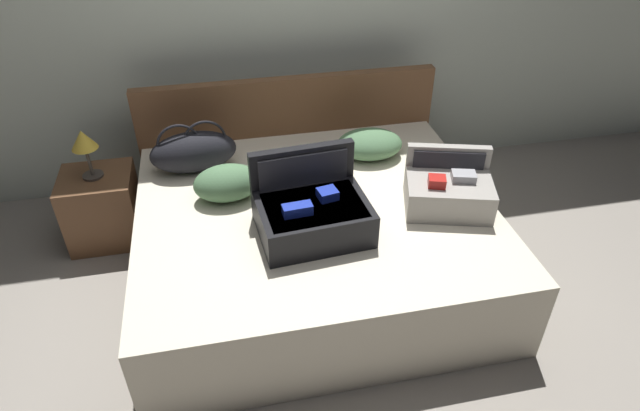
{
  "coord_description": "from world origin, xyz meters",
  "views": [
    {
      "loc": [
        -0.48,
        -2.04,
        2.29
      ],
      "look_at": [
        0.0,
        0.27,
        0.6
      ],
      "focal_mm": 30.56,
      "sensor_mm": 36.0,
      "label": 1
    }
  ],
  "objects": [
    {
      "name": "ground_plane",
      "position": [
        0.0,
        0.0,
        0.0
      ],
      "size": [
        12.0,
        12.0,
        0.0
      ],
      "primitive_type": "plane",
      "color": "gray"
    },
    {
      "name": "back_wall",
      "position": [
        0.0,
        1.65,
        1.3
      ],
      "size": [
        8.0,
        0.1,
        2.6
      ],
      "primitive_type": "cube",
      "color": "#B7C1B2",
      "rests_on": "ground"
    },
    {
      "name": "bed",
      "position": [
        0.0,
        0.4,
        0.25
      ],
      "size": [
        1.99,
        1.74,
        0.5
      ],
      "primitive_type": "cube",
      "color": "beige",
      "rests_on": "ground"
    },
    {
      "name": "headboard",
      "position": [
        0.0,
        1.31,
        0.45
      ],
      "size": [
        2.03,
        0.08,
        0.89
      ],
      "primitive_type": "cube",
      "color": "brown",
      "rests_on": "ground"
    },
    {
      "name": "hard_case_large",
      "position": [
        -0.06,
        0.19,
        0.62
      ],
      "size": [
        0.6,
        0.5,
        0.4
      ],
      "rotation": [
        0.0,
        0.0,
        0.08
      ],
      "color": "black",
      "rests_on": "bed"
    },
    {
      "name": "hard_case_medium",
      "position": [
        0.72,
        0.25,
        0.61
      ],
      "size": [
        0.54,
        0.47,
        0.3
      ],
      "rotation": [
        0.0,
        0.0,
        -0.28
      ],
      "color": "gray",
      "rests_on": "bed"
    },
    {
      "name": "duffel_bag",
      "position": [
        -0.65,
        0.94,
        0.63
      ],
      "size": [
        0.55,
        0.31,
        0.32
      ],
      "rotation": [
        0.0,
        0.0,
        0.1
      ],
      "color": "black",
      "rests_on": "bed"
    },
    {
      "name": "pillow_near_headboard",
      "position": [
        0.45,
        0.88,
        0.58
      ],
      "size": [
        0.44,
        0.34,
        0.18
      ],
      "primitive_type": "ellipsoid",
      "rotation": [
        0.0,
        0.0,
        -0.09
      ],
      "color": "#4C724C",
      "rests_on": "bed"
    },
    {
      "name": "pillow_center_head",
      "position": [
        -0.47,
        0.59,
        0.6
      ],
      "size": [
        0.4,
        0.28,
        0.2
      ],
      "primitive_type": "ellipsoid",
      "rotation": [
        0.0,
        0.0,
        0.06
      ],
      "color": "#4C724C",
      "rests_on": "bed"
    },
    {
      "name": "nightstand",
      "position": [
        -1.27,
        1.02,
        0.24
      ],
      "size": [
        0.44,
        0.4,
        0.48
      ],
      "primitive_type": "cube",
      "color": "brown",
      "rests_on": "ground"
    },
    {
      "name": "table_lamp",
      "position": [
        -1.27,
        1.02,
        0.71
      ],
      "size": [
        0.15,
        0.15,
        0.32
      ],
      "color": "#3F3833",
      "rests_on": "nightstand"
    }
  ]
}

